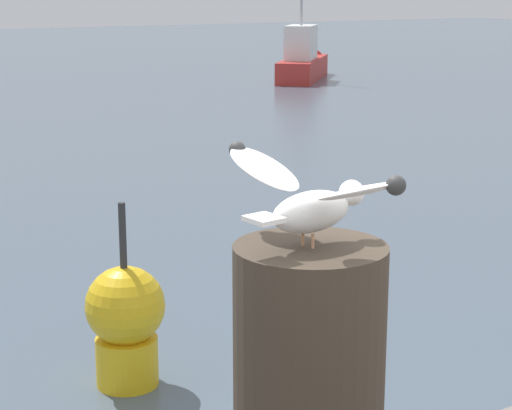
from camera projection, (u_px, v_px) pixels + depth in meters
mooring_post at (308, 404)px, 2.26m from camera, size 0.38×0.38×0.83m
seagull at (313, 198)px, 2.14m from camera, size 0.39×0.59×0.22m
boat_red at (304, 61)px, 27.74m from camera, size 3.98×4.16×4.55m
channel_buoy at (126, 321)px, 6.31m from camera, size 0.56×0.56×1.33m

